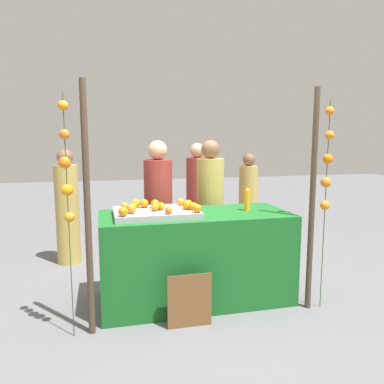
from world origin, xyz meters
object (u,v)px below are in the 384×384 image
at_px(chalkboard_sign, 190,301).
at_px(vendor_left, 158,216).
at_px(orange_0, 125,206).
at_px(orange_1, 197,208).
at_px(vendor_right, 210,212).
at_px(stall_counter, 195,257).
at_px(juice_bottle, 247,200).

distance_m(chalkboard_sign, vendor_left, 1.36).
xyz_separation_m(orange_0, chalkboard_sign, (0.52, -0.62, -0.79)).
relative_size(orange_1, vendor_right, 0.05).
distance_m(stall_counter, juice_bottle, 0.81).
bearing_deg(vendor_left, stall_counter, -67.37).
bearing_deg(vendor_right, vendor_left, -176.55).
relative_size(stall_counter, chalkboard_sign, 3.85).
height_order(vendor_left, vendor_right, vendor_right).
distance_m(orange_1, vendor_left, 1.01).
distance_m(orange_0, orange_1, 0.74).
distance_m(chalkboard_sign, vendor_right, 1.51).
height_order(orange_1, vendor_left, vendor_left).
bearing_deg(chalkboard_sign, orange_0, 129.97).
height_order(orange_1, chalkboard_sign, orange_1).
xyz_separation_m(orange_0, juice_bottle, (1.29, -0.05, 0.02)).
height_order(juice_bottle, vendor_left, vendor_left).
height_order(stall_counter, vendor_right, vendor_right).
distance_m(stall_counter, chalkboard_sign, 0.64).
relative_size(stall_counter, juice_bottle, 8.22).
xyz_separation_m(chalkboard_sign, vendor_left, (-0.09, 1.24, 0.54)).
relative_size(juice_bottle, vendor_left, 0.14).
distance_m(orange_0, vendor_left, 0.80).
bearing_deg(chalkboard_sign, vendor_right, 66.06).
xyz_separation_m(orange_1, vendor_right, (0.42, 0.99, -0.25)).
bearing_deg(orange_1, vendor_left, 103.76).
relative_size(orange_0, vendor_left, 0.04).
xyz_separation_m(orange_1, juice_bottle, (0.62, 0.27, 0.01)).
xyz_separation_m(orange_0, orange_1, (0.67, -0.33, 0.00)).
relative_size(orange_0, vendor_right, 0.04).
height_order(stall_counter, juice_bottle, juice_bottle).
height_order(stall_counter, orange_0, orange_0).
bearing_deg(stall_counter, orange_0, 175.58).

